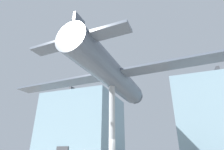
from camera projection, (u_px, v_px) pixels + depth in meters
name	position (u px, v px, depth m)	size (l,w,h in m)	color
glass_pavilion_left	(83.00, 128.00, 29.21)	(11.22, 10.71, 11.00)	#7593A3
glass_pavilion_right	(222.00, 122.00, 22.72)	(11.22, 10.71, 11.00)	#7593A3
support_pylon_central	(112.00, 128.00, 13.49)	(0.49, 0.49, 6.75)	#999EA3
suspended_airplane	(113.00, 76.00, 15.44)	(21.40, 13.68, 3.10)	#4C5666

